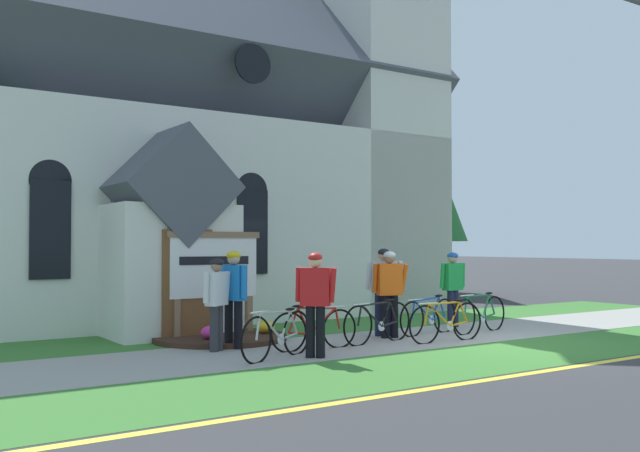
{
  "coord_description": "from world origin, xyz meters",
  "views": [
    {
      "loc": [
        -9.99,
        -8.84,
        1.81
      ],
      "look_at": [
        -2.35,
        2.55,
        2.18
      ],
      "focal_mm": 39.5,
      "sensor_mm": 36.0,
      "label": 1
    }
  ],
  "objects_px": {
    "cyclist_in_white_jersey": "(384,284)",
    "cyclist_in_green_jersey": "(217,298)",
    "bicycle_orange": "(480,314)",
    "bicycle_yellow": "(278,335)",
    "bicycle_silver": "(429,316)",
    "church_sign": "(214,269)",
    "bicycle_blue": "(378,322)",
    "cyclist_in_orange_jersey": "(234,291)",
    "bicycle_white": "(314,329)",
    "roadside_conifer": "(410,163)",
    "cyclist_in_red_jersey": "(390,287)",
    "cyclist_in_yellow_jersey": "(315,296)",
    "bicycle_red": "(446,322)",
    "cyclist_in_blue_jersey": "(453,284)"
  },
  "relations": [
    {
      "from": "bicycle_silver",
      "to": "cyclist_in_orange_jersey",
      "type": "xyz_separation_m",
      "value": [
        -4.16,
        0.45,
        0.63
      ]
    },
    {
      "from": "bicycle_silver",
      "to": "cyclist_in_orange_jersey",
      "type": "height_order",
      "value": "cyclist_in_orange_jersey"
    },
    {
      "from": "bicycle_white",
      "to": "bicycle_blue",
      "type": "distance_m",
      "value": 1.45
    },
    {
      "from": "cyclist_in_green_jersey",
      "to": "cyclist_in_red_jersey",
      "type": "distance_m",
      "value": 3.53
    },
    {
      "from": "cyclist_in_orange_jersey",
      "to": "cyclist_in_yellow_jersey",
      "type": "distance_m",
      "value": 1.75
    },
    {
      "from": "bicycle_blue",
      "to": "roadside_conifer",
      "type": "xyz_separation_m",
      "value": [
        9.39,
        9.83,
        4.51
      ]
    },
    {
      "from": "bicycle_yellow",
      "to": "cyclist_in_yellow_jersey",
      "type": "height_order",
      "value": "cyclist_in_yellow_jersey"
    },
    {
      "from": "bicycle_blue",
      "to": "cyclist_in_orange_jersey",
      "type": "distance_m",
      "value": 2.74
    },
    {
      "from": "cyclist_in_white_jersey",
      "to": "cyclist_in_green_jersey",
      "type": "xyz_separation_m",
      "value": [
        -3.62,
        0.02,
        -0.12
      ]
    },
    {
      "from": "bicycle_yellow",
      "to": "cyclist_in_white_jersey",
      "type": "bearing_deg",
      "value": 20.96
    },
    {
      "from": "bicycle_orange",
      "to": "cyclist_in_white_jersey",
      "type": "relative_size",
      "value": 1.04
    },
    {
      "from": "church_sign",
      "to": "cyclist_in_white_jersey",
      "type": "height_order",
      "value": "church_sign"
    },
    {
      "from": "church_sign",
      "to": "bicycle_yellow",
      "type": "distance_m",
      "value": 2.92
    },
    {
      "from": "bicycle_silver",
      "to": "cyclist_in_green_jersey",
      "type": "height_order",
      "value": "cyclist_in_green_jersey"
    },
    {
      "from": "bicycle_white",
      "to": "cyclist_in_green_jersey",
      "type": "distance_m",
      "value": 1.75
    },
    {
      "from": "bicycle_red",
      "to": "church_sign",
      "type": "bearing_deg",
      "value": 140.08
    },
    {
      "from": "bicycle_yellow",
      "to": "bicycle_orange",
      "type": "bearing_deg",
      "value": 5.99
    },
    {
      "from": "cyclist_in_white_jersey",
      "to": "bicycle_white",
      "type": "bearing_deg",
      "value": -160.72
    },
    {
      "from": "cyclist_in_white_jersey",
      "to": "cyclist_in_green_jersey",
      "type": "distance_m",
      "value": 3.62
    },
    {
      "from": "cyclist_in_white_jersey",
      "to": "bicycle_silver",
      "type": "bearing_deg",
      "value": -18.02
    },
    {
      "from": "cyclist_in_blue_jersey",
      "to": "cyclist_in_green_jersey",
      "type": "relative_size",
      "value": 1.04
    },
    {
      "from": "cyclist_in_white_jersey",
      "to": "cyclist_in_green_jersey",
      "type": "bearing_deg",
      "value": 179.62
    },
    {
      "from": "bicycle_blue",
      "to": "bicycle_yellow",
      "type": "bearing_deg",
      "value": -168.32
    },
    {
      "from": "bicycle_silver",
      "to": "bicycle_orange",
      "type": "xyz_separation_m",
      "value": [
        1.08,
        -0.36,
        0.01
      ]
    },
    {
      "from": "cyclist_in_blue_jersey",
      "to": "cyclist_in_white_jersey",
      "type": "relative_size",
      "value": 0.95
    },
    {
      "from": "bicycle_yellow",
      "to": "cyclist_in_green_jersey",
      "type": "bearing_deg",
      "value": 111.33
    },
    {
      "from": "cyclist_in_yellow_jersey",
      "to": "cyclist_in_red_jersey",
      "type": "bearing_deg",
      "value": 25.24
    },
    {
      "from": "bicycle_orange",
      "to": "bicycle_yellow",
      "type": "distance_m",
      "value": 5.17
    },
    {
      "from": "bicycle_red",
      "to": "cyclist_in_red_jersey",
      "type": "relative_size",
      "value": 1.06
    },
    {
      "from": "cyclist_in_red_jersey",
      "to": "bicycle_yellow",
      "type": "bearing_deg",
      "value": -163.49
    },
    {
      "from": "bicycle_white",
      "to": "cyclist_in_orange_jersey",
      "type": "relative_size",
      "value": 1.01
    },
    {
      "from": "bicycle_orange",
      "to": "roadside_conifer",
      "type": "bearing_deg",
      "value": 55.7
    },
    {
      "from": "cyclist_in_green_jersey",
      "to": "roadside_conifer",
      "type": "distance_m",
      "value": 15.82
    },
    {
      "from": "church_sign",
      "to": "bicycle_silver",
      "type": "xyz_separation_m",
      "value": [
        3.87,
        -1.85,
        -0.98
      ]
    },
    {
      "from": "bicycle_yellow",
      "to": "cyclist_in_orange_jersey",
      "type": "bearing_deg",
      "value": 93.99
    },
    {
      "from": "cyclist_in_orange_jersey",
      "to": "cyclist_in_red_jersey",
      "type": "xyz_separation_m",
      "value": [
        3.13,
        -0.46,
        -0.01
      ]
    },
    {
      "from": "bicycle_orange",
      "to": "cyclist_in_white_jersey",
      "type": "distance_m",
      "value": 2.21
    },
    {
      "from": "bicycle_white",
      "to": "bicycle_yellow",
      "type": "xyz_separation_m",
      "value": [
        -0.99,
        -0.45,
        0.02
      ]
    },
    {
      "from": "cyclist_in_yellow_jersey",
      "to": "cyclist_in_green_jersey",
      "type": "relative_size",
      "value": 1.07
    },
    {
      "from": "bicycle_blue",
      "to": "cyclist_in_green_jersey",
      "type": "xyz_separation_m",
      "value": [
        -2.92,
        0.72,
        0.53
      ]
    },
    {
      "from": "bicycle_orange",
      "to": "bicycle_yellow",
      "type": "xyz_separation_m",
      "value": [
        -5.14,
        -0.54,
        -0.0
      ]
    },
    {
      "from": "cyclist_in_yellow_jersey",
      "to": "cyclist_in_green_jersey",
      "type": "bearing_deg",
      "value": 123.83
    },
    {
      "from": "cyclist_in_orange_jersey",
      "to": "cyclist_in_green_jersey",
      "type": "distance_m",
      "value": 0.42
    },
    {
      "from": "bicycle_silver",
      "to": "bicycle_blue",
      "type": "xyz_separation_m",
      "value": [
        -1.62,
        -0.4,
        0.01
      ]
    },
    {
      "from": "cyclist_in_orange_jersey",
      "to": "cyclist_in_green_jersey",
      "type": "relative_size",
      "value": 1.08
    },
    {
      "from": "cyclist_in_green_jersey",
      "to": "cyclist_in_orange_jersey",
      "type": "bearing_deg",
      "value": 18.71
    },
    {
      "from": "bicycle_red",
      "to": "bicycle_orange",
      "type": "bearing_deg",
      "value": 22.04
    },
    {
      "from": "church_sign",
      "to": "cyclist_in_orange_jersey",
      "type": "bearing_deg",
      "value": -101.45
    },
    {
      "from": "bicycle_yellow",
      "to": "cyclist_in_yellow_jersey",
      "type": "xyz_separation_m",
      "value": [
        0.53,
        -0.28,
        0.61
      ]
    },
    {
      "from": "cyclist_in_blue_jersey",
      "to": "cyclist_in_white_jersey",
      "type": "xyz_separation_m",
      "value": [
        -2.21,
        -0.32,
        0.07
      ]
    }
  ]
}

